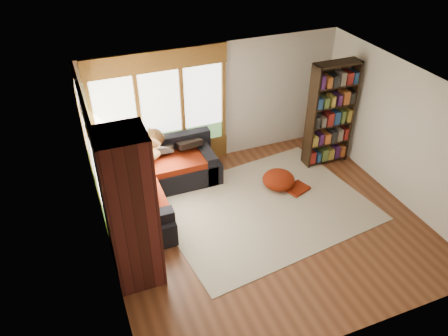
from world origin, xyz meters
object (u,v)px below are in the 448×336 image
object	(u,v)px
brick_chimney	(131,212)
dog_tan	(144,151)
bookshelf	(330,115)
pouf	(279,179)
sectional_sofa	(138,183)
area_rug	(265,207)
dog_brindle	(138,187)

from	to	relation	value
brick_chimney	dog_tan	xyz separation A→B (m)	(0.68, 2.34, -0.50)
bookshelf	pouf	distance (m)	1.76
sectional_sofa	area_rug	world-z (taller)	sectional_sofa
brick_chimney	pouf	distance (m)	3.57
pouf	dog_tan	distance (m)	2.74
brick_chimney	dog_tan	size ratio (longest dim) A/B	2.42
area_rug	brick_chimney	bearing A→B (deg)	-163.14
brick_chimney	sectional_sofa	bearing A→B (deg)	77.71
dog_brindle	dog_tan	bearing A→B (deg)	-42.19
pouf	dog_brindle	size ratio (longest dim) A/B	0.73
dog_brindle	bookshelf	bearing A→B (deg)	-106.30
brick_chimney	bookshelf	distance (m)	4.88
dog_tan	area_rug	bearing A→B (deg)	-58.59
area_rug	bookshelf	size ratio (longest dim) A/B	1.67
sectional_sofa	dog_tan	bearing A→B (deg)	46.39
bookshelf	brick_chimney	bearing A→B (deg)	-158.57
brick_chimney	sectional_sofa	xyz separation A→B (m)	(0.45, 2.05, -1.00)
bookshelf	pouf	bearing A→B (deg)	-160.27
bookshelf	dog_brindle	size ratio (longest dim) A/B	2.56
bookshelf	dog_brindle	xyz separation A→B (m)	(-4.22, -0.49, -0.39)
area_rug	dog_brindle	size ratio (longest dim) A/B	4.26
sectional_sofa	dog_brindle	distance (m)	0.89
brick_chimney	area_rug	distance (m)	3.00
brick_chimney	sectional_sofa	size ratio (longest dim) A/B	1.18
sectional_sofa	dog_tan	distance (m)	0.62
brick_chimney	area_rug	bearing A→B (deg)	16.86
bookshelf	pouf	xyz separation A→B (m)	(-1.40, -0.50, -0.95)
sectional_sofa	dog_tan	xyz separation A→B (m)	(0.24, 0.29, 0.50)
sectional_sofa	pouf	bearing A→B (deg)	-20.03
dog_brindle	sectional_sofa	bearing A→B (deg)	-32.46
brick_chimney	dog_brindle	xyz separation A→B (m)	(0.32, 1.29, -0.55)
area_rug	dog_tan	world-z (taller)	dog_tan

